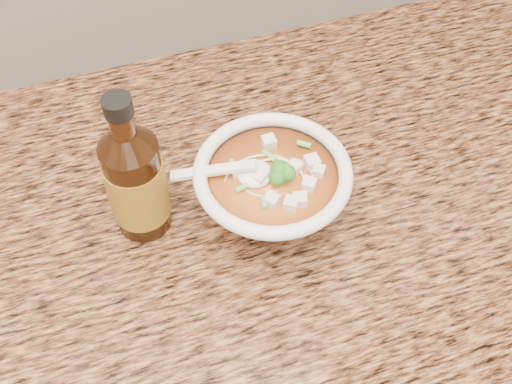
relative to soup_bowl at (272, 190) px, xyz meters
name	(u,v)px	position (x,y,z in m)	size (l,w,h in m)	color
counter_slab	(58,270)	(-0.26, 0.01, -0.06)	(4.00, 0.68, 0.04)	#976337
soup_bowl	(272,190)	(0.00, 0.00, 0.00)	(0.20, 0.18, 0.10)	white
hot_sauce_bottle	(136,181)	(-0.15, 0.04, 0.03)	(0.09, 0.09, 0.20)	#3F1E08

